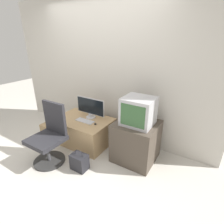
# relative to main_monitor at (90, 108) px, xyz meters

# --- Properties ---
(ground_plane) EXTENTS (12.00, 12.00, 0.00)m
(ground_plane) POSITION_rel_main_monitor_xyz_m (0.02, -0.95, -0.67)
(ground_plane) COLOR beige
(wall_back) EXTENTS (4.40, 0.05, 2.60)m
(wall_back) POSITION_rel_main_monitor_xyz_m (0.02, 0.38, 0.63)
(wall_back) COLOR beige
(wall_back) RESTS_ON ground_plane
(desk) EXTENTS (1.05, 0.74, 0.47)m
(desk) POSITION_rel_main_monitor_xyz_m (-0.08, -0.14, -0.44)
(desk) COLOR tan
(desk) RESTS_ON ground_plane
(side_stand) EXTENTS (0.65, 0.63, 0.66)m
(side_stand) POSITION_rel_main_monitor_xyz_m (0.99, -0.10, -0.34)
(side_stand) COLOR #4C4238
(side_stand) RESTS_ON ground_plane
(main_monitor) EXTENTS (0.61, 0.18, 0.39)m
(main_monitor) POSITION_rel_main_monitor_xyz_m (0.00, 0.00, 0.00)
(main_monitor) COLOR silver
(main_monitor) RESTS_ON desk
(keyboard) EXTENTS (0.36, 0.13, 0.01)m
(keyboard) POSITION_rel_main_monitor_xyz_m (0.00, -0.18, -0.20)
(keyboard) COLOR silver
(keyboard) RESTS_ON desk
(mouse) EXTENTS (0.05, 0.04, 0.02)m
(mouse) POSITION_rel_main_monitor_xyz_m (0.25, -0.19, -0.19)
(mouse) COLOR black
(mouse) RESTS_ON desk
(crt_tv) EXTENTS (0.46, 0.42, 0.42)m
(crt_tv) POSITION_rel_main_monitor_xyz_m (1.01, -0.12, 0.20)
(crt_tv) COLOR #B7B7BC
(crt_tv) RESTS_ON side_stand
(office_chair) EXTENTS (0.50, 0.50, 0.97)m
(office_chair) POSITION_rel_main_monitor_xyz_m (-0.16, -0.86, -0.25)
(office_chair) COLOR #333333
(office_chair) RESTS_ON ground_plane
(cardboard_box_lower) EXTENTS (0.20, 0.19, 0.27)m
(cardboard_box_lower) POSITION_rel_main_monitor_xyz_m (-0.85, -0.39, -0.54)
(cardboard_box_lower) COLOR #A3845B
(cardboard_box_lower) RESTS_ON ground_plane
(handbag) EXTENTS (0.25, 0.18, 0.34)m
(handbag) POSITION_rel_main_monitor_xyz_m (0.38, -0.79, -0.54)
(handbag) COLOR #232328
(handbag) RESTS_ON ground_plane
(book) EXTENTS (0.24, 0.17, 0.02)m
(book) POSITION_rel_main_monitor_xyz_m (-0.72, -0.61, -0.66)
(book) COLOR #2D6638
(book) RESTS_ON ground_plane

